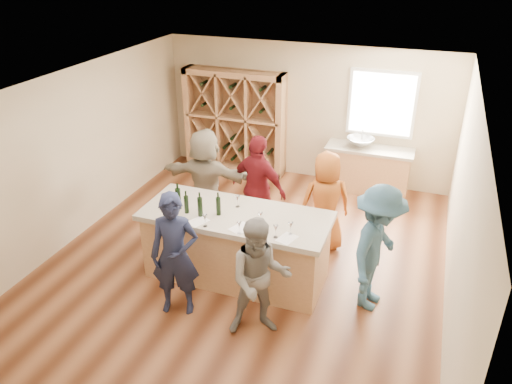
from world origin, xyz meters
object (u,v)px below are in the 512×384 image
(sink, at_px, (360,142))
(tasting_counter_base, at_px, (236,248))
(person_far_right, at_px, (325,202))
(person_near_right, at_px, (260,278))
(person_far_left, at_px, (206,180))
(wine_bottle_e, at_px, (218,206))
(person_server, at_px, (377,249))
(wine_bottle_a, at_px, (178,199))
(wine_bottle_b, at_px, (186,204))
(wine_rack, at_px, (235,122))
(person_far_mid, at_px, (258,188))
(person_near_left, at_px, (175,255))
(wine_bottle_d, at_px, (200,207))

(sink, xyz_separation_m, tasting_counter_base, (-1.19, -3.61, -0.51))
(sink, relative_size, tasting_counter_base, 0.21)
(person_far_right, bearing_deg, person_near_right, 55.35)
(tasting_counter_base, height_order, person_far_left, person_far_left)
(wine_bottle_e, distance_m, person_far_right, 1.87)
(person_far_left, bearing_deg, person_server, 154.71)
(wine_bottle_a, distance_m, person_far_right, 2.35)
(person_far_right, bearing_deg, wine_bottle_b, 13.48)
(wine_rack, xyz_separation_m, wine_bottle_a, (0.68, -3.82, 0.14))
(tasting_counter_base, xyz_separation_m, person_far_left, (-1.04, 1.20, 0.41))
(wine_bottle_b, bearing_deg, person_far_left, 104.65)
(person_far_mid, height_order, person_far_right, person_far_mid)
(wine_bottle_b, distance_m, person_far_left, 1.49)
(wine_bottle_a, distance_m, person_server, 2.86)
(person_near_right, xyz_separation_m, person_far_left, (-1.76, 2.20, 0.09))
(person_near_right, relative_size, person_server, 0.90)
(wine_bottle_e, height_order, person_far_mid, person_far_mid)
(wine_bottle_a, bearing_deg, person_near_right, -28.87)
(person_near_left, bearing_deg, wine_bottle_b, 88.22)
(wine_bottle_b, bearing_deg, sink, 64.12)
(person_near_left, distance_m, person_far_left, 2.25)
(person_far_mid, bearing_deg, wine_bottle_d, 93.82)
(sink, height_order, wine_bottle_d, wine_bottle_d)
(wine_rack, relative_size, person_near_left, 1.24)
(person_server, height_order, person_far_right, person_server)
(person_server, xyz_separation_m, person_far_mid, (-2.09, 1.16, 0.00))
(tasting_counter_base, distance_m, wine_bottle_d, 0.88)
(tasting_counter_base, bearing_deg, person_far_mid, 93.88)
(wine_bottle_d, distance_m, person_server, 2.48)
(tasting_counter_base, distance_m, person_near_left, 1.15)
(tasting_counter_base, bearing_deg, person_near_left, -115.26)
(wine_bottle_a, xyz_separation_m, person_far_mid, (0.75, 1.33, -0.33))
(tasting_counter_base, bearing_deg, person_far_right, 49.35)
(wine_bottle_a, height_order, person_server, person_server)
(sink, relative_size, person_far_left, 0.30)
(person_far_mid, distance_m, person_far_left, 0.96)
(wine_bottle_d, xyz_separation_m, person_far_left, (-0.59, 1.43, -0.32))
(wine_bottle_e, bearing_deg, person_far_mid, 84.10)
(wine_bottle_b, relative_size, person_far_mid, 0.15)
(wine_rack, height_order, person_near_left, wine_rack)
(wine_bottle_b, height_order, person_far_mid, person_far_mid)
(person_near_left, bearing_deg, tasting_counter_base, 48.11)
(person_far_right, distance_m, person_far_left, 2.08)
(wine_rack, bearing_deg, wine_bottle_b, -77.76)
(person_server, bearing_deg, wine_bottle_a, 104.81)
(person_near_right, height_order, person_far_right, person_far_right)
(wine_bottle_d, distance_m, person_near_left, 0.82)
(wine_rack, distance_m, person_far_left, 2.53)
(wine_bottle_b, distance_m, wine_bottle_d, 0.23)
(tasting_counter_base, distance_m, person_near_right, 1.27)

